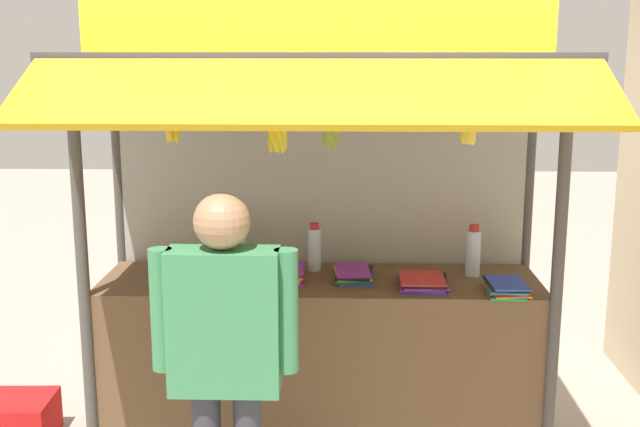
# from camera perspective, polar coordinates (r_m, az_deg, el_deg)

# --- Properties ---
(stall_counter) EXTENTS (2.27, 0.64, 0.98)m
(stall_counter) POSITION_cam_1_polar(r_m,az_deg,el_deg) (4.32, 0.00, -10.97)
(stall_counter) COLOR brown
(stall_counter) RESTS_ON ground
(stall_structure) EXTENTS (2.47, 1.42, 2.49)m
(stall_structure) POSITION_cam_1_polar(r_m,az_deg,el_deg) (4.08, 0.02, 2.40)
(stall_structure) COLOR #4C4742
(stall_structure) RESTS_ON ground
(water_bottle_front_right) EXTENTS (0.07, 0.07, 0.26)m
(water_bottle_front_right) POSITION_cam_1_polar(r_m,az_deg,el_deg) (4.28, -0.40, -2.51)
(water_bottle_front_right) COLOR silver
(water_bottle_front_right) RESTS_ON stall_counter
(water_bottle_center) EXTENTS (0.08, 0.08, 0.28)m
(water_bottle_center) POSITION_cam_1_polar(r_m,az_deg,el_deg) (4.26, 10.91, -2.73)
(water_bottle_center) COLOR silver
(water_bottle_center) RESTS_ON stall_counter
(water_bottle_mid_left) EXTENTS (0.09, 0.09, 0.31)m
(water_bottle_mid_left) POSITION_cam_1_polar(r_m,az_deg,el_deg) (4.30, -5.92, -2.19)
(water_bottle_mid_left) COLOR silver
(water_bottle_mid_left) RESTS_ON stall_counter
(magazine_stack_far_left) EXTENTS (0.26, 0.30, 0.05)m
(magazine_stack_far_left) POSITION_cam_1_polar(r_m,az_deg,el_deg) (4.06, 7.39, -4.89)
(magazine_stack_far_left) COLOR blue
(magazine_stack_far_left) RESTS_ON stall_counter
(magazine_stack_mid_right) EXTENTS (0.26, 0.30, 0.07)m
(magazine_stack_mid_right) POSITION_cam_1_polar(r_m,az_deg,el_deg) (4.14, -2.84, -4.30)
(magazine_stack_mid_right) COLOR purple
(magazine_stack_mid_right) RESTS_ON stall_counter
(magazine_stack_back_right) EXTENTS (0.20, 0.29, 0.06)m
(magazine_stack_back_right) POSITION_cam_1_polar(r_m,az_deg,el_deg) (4.03, 13.18, -5.16)
(magazine_stack_back_right) COLOR green
(magazine_stack_back_right) RESTS_ON stall_counter
(magazine_stack_back_left) EXTENTS (0.22, 0.31, 0.05)m
(magazine_stack_back_left) POSITION_cam_1_polar(r_m,az_deg,el_deg) (4.16, 2.41, -4.35)
(magazine_stack_back_left) COLOR blue
(magazine_stack_back_left) RESTS_ON stall_counter
(banana_bunch_inner_right) EXTENTS (0.09, 0.09, 0.30)m
(banana_bunch_inner_right) POSITION_cam_1_polar(r_m,az_deg,el_deg) (3.58, 0.79, 5.78)
(banana_bunch_inner_right) COLOR #332D23
(banana_bunch_rightmost) EXTENTS (0.10, 0.09, 0.28)m
(banana_bunch_rightmost) POSITION_cam_1_polar(r_m,az_deg,el_deg) (3.62, 10.64, 5.89)
(banana_bunch_rightmost) COLOR #332D23
(banana_bunch_leftmost) EXTENTS (0.10, 0.10, 0.32)m
(banana_bunch_leftmost) POSITION_cam_1_polar(r_m,az_deg,el_deg) (3.59, -3.11, 5.65)
(banana_bunch_leftmost) COLOR #332D23
(banana_bunch_inner_left) EXTENTS (0.10, 0.10, 0.27)m
(banana_bunch_inner_left) POSITION_cam_1_polar(r_m,az_deg,el_deg) (3.66, -10.55, 6.29)
(banana_bunch_inner_left) COLOR #332D23
(vendor_person) EXTENTS (0.61, 0.23, 1.60)m
(vendor_person) POSITION_cam_1_polar(r_m,az_deg,el_deg) (3.34, -6.82, -9.34)
(vendor_person) COLOR #383842
(vendor_person) RESTS_ON ground
(plastic_crate) EXTENTS (0.36, 0.36, 0.24)m
(plastic_crate) POSITION_cam_1_polar(r_m,az_deg,el_deg) (4.90, -20.59, -13.60)
(plastic_crate) COLOR red
(plastic_crate) RESTS_ON ground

